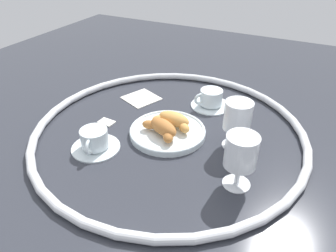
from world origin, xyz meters
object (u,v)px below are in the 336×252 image
(juice_glass_left, at_px, (241,153))
(croissant_small, at_px, (161,128))
(folded_napkin, at_px, (141,98))
(juice_glass_right, at_px, (238,117))
(coffee_cup_near, at_px, (95,141))
(pastry_plate, at_px, (168,131))
(coffee_cup_far, at_px, (211,99))
(croissant_large, at_px, (173,120))
(sugar_packet, at_px, (107,122))

(juice_glass_left, bearing_deg, croissant_small, -18.82)
(folded_napkin, bearing_deg, juice_glass_right, 161.73)
(croissant_small, height_order, coffee_cup_near, croissant_small)
(pastry_plate, bearing_deg, folded_napkin, -40.31)
(folded_napkin, bearing_deg, juice_glass_left, 147.50)
(coffee_cup_near, distance_m, coffee_cup_far, 0.43)
(croissant_small, xyz_separation_m, juice_glass_left, (-0.25, 0.09, 0.06))
(pastry_plate, height_order, folded_napkin, pastry_plate)
(pastry_plate, relative_size, juice_glass_left, 1.62)
(croissant_large, height_order, folded_napkin, croissant_large)
(pastry_plate, bearing_deg, juice_glass_left, 154.68)
(croissant_large, height_order, croissant_small, same)
(pastry_plate, distance_m, croissant_large, 0.04)
(croissant_small, height_order, sugar_packet, croissant_small)
(coffee_cup_far, xyz_separation_m, folded_napkin, (0.24, 0.06, -0.02))
(juice_glass_left, distance_m, sugar_packet, 0.46)
(coffee_cup_far, bearing_deg, folded_napkin, 13.89)
(juice_glass_right, distance_m, sugar_packet, 0.41)
(coffee_cup_far, relative_size, sugar_packet, 2.72)
(pastry_plate, bearing_deg, croissant_large, -103.24)
(croissant_small, xyz_separation_m, coffee_cup_near, (0.14, 0.12, -0.01))
(croissant_large, distance_m, sugar_packet, 0.22)
(croissant_large, xyz_separation_m, juice_glass_right, (-0.19, -0.01, 0.05))
(juice_glass_left, xyz_separation_m, juice_glass_right, (0.05, -0.15, -0.00))
(coffee_cup_near, xyz_separation_m, juice_glass_left, (-0.39, -0.04, 0.07))
(coffee_cup_near, bearing_deg, pastry_plate, -134.17)
(croissant_large, xyz_separation_m, folded_napkin, (0.19, -0.14, -0.04))
(folded_napkin, bearing_deg, sugar_packet, 85.66)
(juice_glass_left, bearing_deg, folded_napkin, -32.50)
(coffee_cup_far, height_order, juice_glass_right, juice_glass_right)
(pastry_plate, height_order, coffee_cup_far, coffee_cup_far)
(coffee_cup_near, distance_m, juice_glass_left, 0.40)
(coffee_cup_far, xyz_separation_m, juice_glass_left, (-0.19, 0.34, 0.07))
(pastry_plate, bearing_deg, coffee_cup_far, -103.34)
(croissant_small, height_order, folded_napkin, croissant_small)
(pastry_plate, bearing_deg, juice_glass_right, -169.79)
(coffee_cup_near, relative_size, juice_glass_right, 0.97)
(coffee_cup_far, height_order, juice_glass_left, juice_glass_left)
(pastry_plate, distance_m, juice_glass_left, 0.28)
(juice_glass_left, bearing_deg, pastry_plate, -25.32)
(coffee_cup_far, height_order, folded_napkin, coffee_cup_far)
(pastry_plate, xyz_separation_m, croissant_large, (-0.01, -0.02, 0.03))
(coffee_cup_near, bearing_deg, juice_glass_left, -174.37)
(folded_napkin, bearing_deg, coffee_cup_far, -166.11)
(pastry_plate, xyz_separation_m, coffee_cup_near, (0.15, 0.15, 0.02))
(juice_glass_left, distance_m, folded_napkin, 0.52)
(coffee_cup_far, relative_size, juice_glass_left, 0.97)
(coffee_cup_near, bearing_deg, croissant_small, -138.93)
(coffee_cup_far, distance_m, juice_glass_right, 0.24)
(croissant_large, height_order, juice_glass_left, juice_glass_left)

